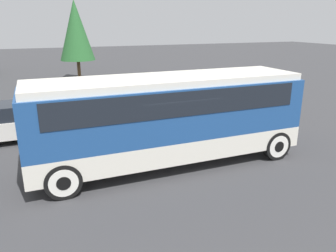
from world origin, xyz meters
name	(u,v)px	position (x,y,z in m)	size (l,w,h in m)	color
ground_plane	(168,163)	(0.00, 0.00, 0.00)	(120.00, 120.00, 0.00)	#38383A
tour_bus	(171,113)	(0.10, 0.00, 1.83)	(9.17, 2.52, 3.05)	silver
parked_car_near	(88,101)	(-1.51, 7.53, 0.76)	(4.33, 1.94, 1.54)	#2D5638
parked_car_mid	(28,120)	(-4.47, 4.72, 0.77)	(4.50, 1.95, 1.55)	silver
tree_center	(76,30)	(-0.40, 19.19, 4.11)	(2.87, 2.87, 6.55)	brown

